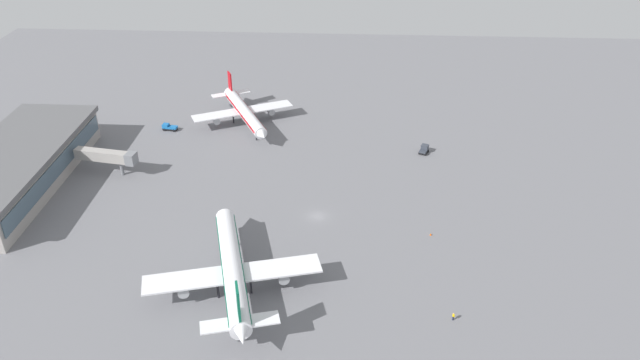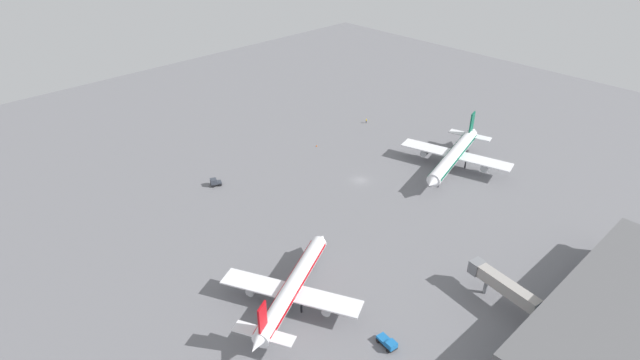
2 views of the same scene
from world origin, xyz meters
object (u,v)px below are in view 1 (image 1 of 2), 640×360
airplane_taxiing (232,268)px  airplane_at_gate (244,111)px  safety_cone_near_gate (431,234)px  baggage_tug (424,149)px  ground_crew_worker (453,316)px  pushback_tractor (169,127)px

airplane_taxiing → airplane_at_gate: bearing=-7.5°
safety_cone_near_gate → airplane_at_gate: bearing=-137.4°
airplane_taxiing → safety_cone_near_gate: bearing=-78.9°
airplane_at_gate → airplane_taxiing: airplane_taxiing is taller
safety_cone_near_gate → baggage_tug: bearing=177.1°
airplane_taxiing → baggage_tug: 74.85m
ground_crew_worker → baggage_tug: bearing=59.2°
airplane_taxiing → baggage_tug: size_ratio=11.74×
airplane_at_gate → safety_cone_near_gate: airplane_at_gate is taller
baggage_tug → pushback_tractor: bearing=105.0°
airplane_at_gate → pushback_tractor: airplane_at_gate is taller
airplane_taxiing → safety_cone_near_gate: airplane_taxiing is taller
airplane_at_gate → safety_cone_near_gate: (56.28, 51.82, -4.03)m
airplane_at_gate → baggage_tug: 56.25m
airplane_at_gate → safety_cone_near_gate: 76.61m
pushback_tractor → safety_cone_near_gate: 89.86m
airplane_taxiing → pushback_tractor: size_ratio=9.34×
ground_crew_worker → airplane_at_gate: bearing=92.2°
airplane_at_gate → ground_crew_worker: size_ratio=21.82×
airplane_taxiing → ground_crew_worker: size_ratio=25.93×
airplane_at_gate → pushback_tractor: bearing=-102.6°
ground_crew_worker → safety_cone_near_gate: ground_crew_worker is taller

